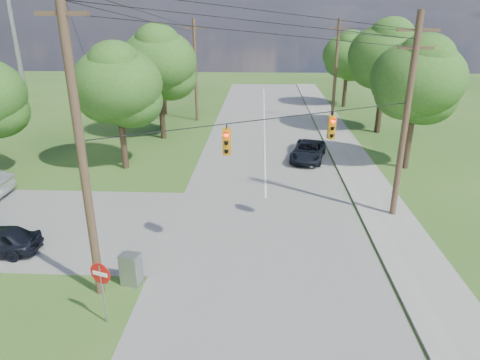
# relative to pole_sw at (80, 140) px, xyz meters

# --- Properties ---
(ground) EXTENTS (140.00, 140.00, 0.00)m
(ground) POSITION_rel_pole_sw_xyz_m (4.60, -0.40, -6.23)
(ground) COLOR #2F541C
(ground) RESTS_ON ground
(main_road) EXTENTS (10.00, 100.00, 0.03)m
(main_road) POSITION_rel_pole_sw_xyz_m (6.60, 4.60, -6.21)
(main_road) COLOR gray
(main_road) RESTS_ON ground
(sidewalk_east) EXTENTS (2.60, 100.00, 0.12)m
(sidewalk_east) POSITION_rel_pole_sw_xyz_m (13.30, 4.60, -6.17)
(sidewalk_east) COLOR #98978E
(sidewalk_east) RESTS_ON ground
(pole_sw) EXTENTS (2.00, 0.32, 12.00)m
(pole_sw) POSITION_rel_pole_sw_xyz_m (0.00, 0.00, 0.00)
(pole_sw) COLOR brown
(pole_sw) RESTS_ON ground
(pole_ne) EXTENTS (2.00, 0.32, 10.50)m
(pole_ne) POSITION_rel_pole_sw_xyz_m (13.50, 7.60, -0.76)
(pole_ne) COLOR brown
(pole_ne) RESTS_ON ground
(pole_north_e) EXTENTS (2.00, 0.32, 10.00)m
(pole_north_e) POSITION_rel_pole_sw_xyz_m (13.50, 29.60, -1.10)
(pole_north_e) COLOR brown
(pole_north_e) RESTS_ON ground
(pole_north_w) EXTENTS (2.00, 0.32, 10.00)m
(pole_north_w) POSITION_rel_pole_sw_xyz_m (-0.40, 29.60, -1.10)
(pole_north_w) COLOR brown
(pole_north_w) RESTS_ON ground
(power_lines) EXTENTS (13.93, 29.62, 4.93)m
(power_lines) POSITION_rel_pole_sw_xyz_m (6.10, 11.14, 2.93)
(power_lines) COLOR black
(power_lines) RESTS_ON ground
(traffic_signals) EXTENTS (4.91, 3.27, 1.05)m
(traffic_signals) POSITION_rel_pole_sw_xyz_m (7.15, 4.03, -0.73)
(traffic_signals) COLOR #C4800B
(traffic_signals) RESTS_ON ground
(tree_w_near) EXTENTS (6.00, 6.00, 8.40)m
(tree_w_near) POSITION_rel_pole_sw_xyz_m (-3.40, 14.60, -0.30)
(tree_w_near) COLOR #3D291E
(tree_w_near) RESTS_ON ground
(tree_w_mid) EXTENTS (6.40, 6.40, 9.22)m
(tree_w_mid) POSITION_rel_pole_sw_xyz_m (-2.40, 22.60, 0.35)
(tree_w_mid) COLOR #3D291E
(tree_w_mid) RESTS_ON ground
(tree_w_far) EXTENTS (6.00, 6.00, 8.73)m
(tree_w_far) POSITION_rel_pole_sw_xyz_m (-4.40, 32.60, 0.02)
(tree_w_far) COLOR #3D291E
(tree_w_far) RESTS_ON ground
(tree_e_near) EXTENTS (6.20, 6.20, 8.81)m
(tree_e_near) POSITION_rel_pole_sw_xyz_m (16.60, 15.60, 0.02)
(tree_e_near) COLOR #3D291E
(tree_e_near) RESTS_ON ground
(tree_e_mid) EXTENTS (6.60, 6.60, 9.64)m
(tree_e_mid) POSITION_rel_pole_sw_xyz_m (17.10, 25.60, 0.68)
(tree_e_mid) COLOR #3D291E
(tree_e_mid) RESTS_ON ground
(tree_e_far) EXTENTS (5.80, 5.80, 8.32)m
(tree_e_far) POSITION_rel_pole_sw_xyz_m (16.10, 37.60, -0.31)
(tree_e_far) COLOR #3D291E
(tree_e_far) RESTS_ON ground
(car_main_north) EXTENTS (3.31, 5.29, 1.36)m
(car_main_north) POSITION_rel_pole_sw_xyz_m (9.82, 17.03, -5.52)
(car_main_north) COLOR black
(car_main_north) RESTS_ON main_road
(control_cabinet) EXTENTS (0.87, 0.71, 1.38)m
(control_cabinet) POSITION_rel_pole_sw_xyz_m (1.10, 0.60, -5.54)
(control_cabinet) COLOR gray
(control_cabinet) RESTS_ON ground
(do_not_enter_sign) EXTENTS (0.78, 0.28, 2.43)m
(do_not_enter_sign) POSITION_rel_pole_sw_xyz_m (0.84, -1.73, -4.46)
(do_not_enter_sign) COLOR gray
(do_not_enter_sign) RESTS_ON ground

